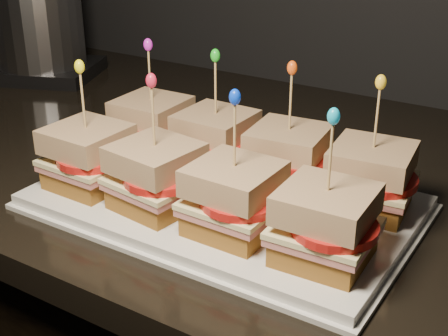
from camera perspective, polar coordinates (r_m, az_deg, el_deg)
The scene contains 62 objects.
granite_slab at distance 0.83m, azimuth 19.70°, elevation -4.40°, with size 2.18×0.74×0.04m, color black.
platter at distance 0.76m, azimuth 0.00°, elevation -3.16°, with size 0.44×0.27×0.02m, color white.
platter_rim at distance 0.76m, azimuth 0.00°, elevation -3.56°, with size 0.45×0.28×0.01m, color white.
sandwich_0_bread_bot at distance 0.88m, azimuth -6.50°, elevation 2.25°, with size 0.09×0.09×0.02m, color brown.
sandwich_0_ham at distance 0.87m, azimuth -6.55°, elevation 3.21°, with size 0.09×0.09×0.01m, color #CE6E68.
sandwich_0_cheese at distance 0.87m, azimuth -6.58°, elevation 3.64°, with size 0.10×0.09×0.01m, color #F7ECA4.
sandwich_0_tomato at distance 0.86m, azimuth -6.22°, elevation 3.84°, with size 0.09×0.09×0.01m, color red.
sandwich_0_bread_top at distance 0.86m, azimuth -6.66°, elevation 5.31°, with size 0.09×0.09×0.03m, color brown.
sandwich_0_pick at distance 0.85m, azimuth -6.81°, elevation 8.18°, with size 0.00×0.00×0.09m, color tan.
sandwich_0_frill at distance 0.84m, azimuth -6.97°, elevation 11.13°, with size 0.01×0.01×0.02m, color #CE23CB.
sandwich_1_bread_bot at distance 0.82m, azimuth -0.75°, elevation 0.78°, with size 0.09×0.09×0.02m, color brown.
sandwich_1_ham at distance 0.82m, azimuth -0.76°, elevation 1.80°, with size 0.09×0.09×0.01m, color #CE6E68.
sandwich_1_cheese at distance 0.81m, azimuth -0.76°, elevation 2.25°, with size 0.10×0.09×0.01m, color #F7ECA4.
sandwich_1_tomato at distance 0.80m, azimuth -0.27°, elevation 2.44°, with size 0.09×0.09×0.01m, color red.
sandwich_1_bread_top at distance 0.80m, azimuth -0.77°, elevation 4.03°, with size 0.09×0.09×0.03m, color brown.
sandwich_1_pick at distance 0.79m, azimuth -0.79°, elevation 7.08°, with size 0.00×0.00×0.09m, color tan.
sandwich_1_frill at distance 0.78m, azimuth -0.81°, elevation 10.25°, with size 0.01×0.01×0.02m, color green.
sandwich_2_bread_bot at distance 0.78m, azimuth 5.78°, elevation -0.90°, with size 0.09×0.09×0.02m, color brown.
sandwich_2_ham at distance 0.77m, azimuth 5.83°, elevation 0.17°, with size 0.09×0.09×0.01m, color #CE6E68.
sandwich_2_cheese at distance 0.77m, azimuth 5.85°, elevation 0.65°, with size 0.10×0.09×0.01m, color #F7ECA4.
sandwich_2_tomato at distance 0.75m, azimuth 6.48°, elevation 0.81°, with size 0.09×0.09×0.01m, color red.
sandwich_2_bread_top at distance 0.76m, azimuth 5.94°, elevation 2.51°, with size 0.09×0.09×0.03m, color brown.
sandwich_2_pick at distance 0.74m, azimuth 6.09°, elevation 5.74°, with size 0.00×0.00×0.09m, color tan.
sandwich_2_frill at distance 0.73m, azimuth 6.25°, elevation 9.10°, with size 0.01×0.01×0.02m, color #E95012.
sandwich_3_bread_bot at distance 0.74m, azimuth 13.04°, elevation -2.75°, with size 0.09×0.09×0.02m, color brown.
sandwich_3_ham at distance 0.73m, azimuth 13.15°, elevation -1.65°, with size 0.09×0.09×0.01m, color #CE6E68.
sandwich_3_cheese at distance 0.73m, azimuth 13.21°, elevation -1.16°, with size 0.10×0.09×0.01m, color #F7ECA4.
sandwich_3_tomato at distance 0.72m, azimuth 13.99°, elevation -1.01°, with size 0.09×0.09×0.01m, color red.
sandwich_3_bread_top at distance 0.72m, azimuth 13.41°, elevation 0.78°, with size 0.09×0.09×0.03m, color brown.
sandwich_3_pick at distance 0.70m, azimuth 13.77°, elevation 4.13°, with size 0.00×0.00×0.09m, color tan.
sandwich_3_frill at distance 0.69m, azimuth 14.14°, elevation 7.63°, with size 0.01×0.01×0.02m, color yellow.
sandwich_4_bread_bot at distance 0.79m, azimuth -12.13°, elevation -0.72°, with size 0.09×0.09×0.02m, color brown.
sandwich_4_ham at distance 0.79m, azimuth -12.23°, elevation 0.32°, with size 0.09×0.09×0.01m, color #CE6E68.
sandwich_4_cheese at distance 0.78m, azimuth -12.28°, elevation 0.79°, with size 0.10×0.09×0.01m, color #F7ECA4.
sandwich_4_tomato at distance 0.77m, azimuth -11.99°, elevation 0.96°, with size 0.09×0.09×0.01m, color red.
sandwich_4_bread_top at distance 0.77m, azimuth -12.45°, elevation 2.61°, with size 0.09×0.09×0.03m, color brown.
sandwich_4_pick at distance 0.76m, azimuth -12.76°, elevation 5.75°, with size 0.00×0.00×0.09m, color tan.
sandwich_4_frill at distance 0.75m, azimuth -13.08°, elevation 9.02°, with size 0.01×0.01×0.02m, color yellow.
sandwich_5_bread_bot at distance 0.73m, azimuth -6.14°, elevation -2.62°, with size 0.09×0.09×0.02m, color brown.
sandwich_5_ham at distance 0.72m, azimuth -6.20°, elevation -1.50°, with size 0.09×0.09×0.01m, color #CE6E68.
sandwich_5_cheese at distance 0.72m, azimuth -6.22°, elevation -1.00°, with size 0.10×0.09×0.01m, color #F7ECA4.
sandwich_5_tomato at distance 0.71m, azimuth -5.78°, elevation -0.85°, with size 0.09×0.09×0.01m, color red.
sandwich_5_bread_top at distance 0.71m, azimuth -6.32°, elevation 0.96°, with size 0.09×0.09×0.03m, color brown.
sandwich_5_pick at distance 0.69m, azimuth -6.49°, elevation 4.37°, with size 0.00×0.00×0.09m, color tan.
sandwich_5_frill at distance 0.68m, azimuth -6.67°, elevation 7.94°, with size 0.01×0.01×0.02m, color red.
sandwich_6_bread_bot at distance 0.68m, azimuth 0.91°, elevation -4.81°, with size 0.09×0.09×0.02m, color brown.
sandwich_6_ham at distance 0.67m, azimuth 0.92°, elevation -3.62°, with size 0.09×0.09×0.01m, color #CE6E68.
sandwich_6_cheese at distance 0.67m, azimuth 0.93°, elevation -3.09°, with size 0.10×0.09×0.01m, color #F7ECA4.
sandwich_6_tomato at distance 0.65m, azimuth 1.56°, elevation -2.97°, with size 0.09×0.09×0.01m, color red.
sandwich_6_bread_top at distance 0.65m, azimuth 0.94°, elevation -1.00°, with size 0.09×0.09×0.03m, color brown.
sandwich_6_pick at distance 0.64m, azimuth 0.97°, elevation 2.65°, with size 0.00×0.00×0.09m, color tan.
sandwich_6_frill at distance 0.62m, azimuth 1.00°, elevation 6.51°, with size 0.01×0.01×0.02m, color #0A38E2.
sandwich_7_bread_bot at distance 0.64m, azimuth 9.07°, elevation -7.23°, with size 0.09×0.09×0.02m, color brown.
sandwich_7_ham at distance 0.63m, azimuth 9.17°, elevation -5.99°, with size 0.09×0.09×0.01m, color #CE6E68.
sandwich_7_cheese at distance 0.62m, azimuth 9.21°, elevation -5.44°, with size 0.10×0.09×0.01m, color #F7ECA4.
sandwich_7_tomato at distance 0.61m, azimuth 10.06°, elevation -5.36°, with size 0.09×0.09×0.01m, color red.
sandwich_7_bread_top at distance 0.61m, azimuth 9.38°, elevation -3.26°, with size 0.09×0.09×0.03m, color brown.
sandwich_7_pick at distance 0.59m, azimuth 9.67°, elevation 0.59°, with size 0.00×0.00×0.09m, color tan.
sandwich_7_frill at distance 0.58m, azimuth 9.99°, elevation 4.68°, with size 0.01×0.01×0.02m, color #14A2CB.
appliance_base at distance 1.34m, azimuth -16.14°, elevation 8.59°, with size 0.21×0.17×0.03m, color #262628.
appliance_body at distance 1.31m, azimuth -16.80°, elevation 13.88°, with size 0.17×0.17×0.23m, color silver.
appliance at distance 1.32m, azimuth -16.78°, elevation 13.69°, with size 0.21×0.17×0.27m, color silver, non-canonical shape.
Camera 1 is at (0.02, 0.92, 1.26)m, focal length 50.00 mm.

